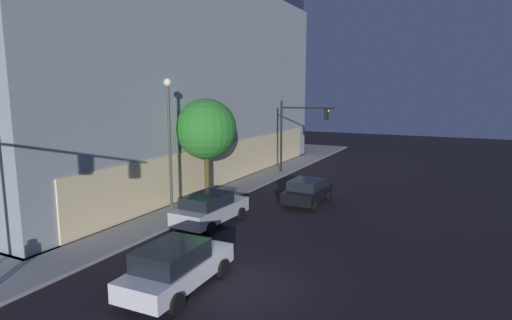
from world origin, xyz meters
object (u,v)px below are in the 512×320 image
Objects in this scene: sidewalk_tree at (206,129)px; car_white at (176,266)px; street_lamp_sidewalk at (169,130)px; car_silver at (210,208)px; modern_building at (109,68)px; car_black at (307,191)px; traffic_light_far_corner at (298,126)px.

car_white is (-10.65, -5.65, -3.80)m from sidewalk_tree.
street_lamp_sidewalk is 9.66m from car_white.
modern_building is at bearing 60.23° from car_silver.
car_white is (-15.98, -18.98, -8.13)m from modern_building.
car_silver is (6.83, 2.99, -0.01)m from car_white.
sidewalk_tree reaches higher than car_white.
modern_building is at bearing 49.91° from car_white.
car_black is at bearing -0.72° from car_white.
street_lamp_sidewalk is 3.84m from sidewalk_tree.
car_white reaches higher than car_silver.
sidewalk_tree is 1.49× the size of car_black.
car_black is at bearing -26.22° from car_silver.
car_white is 13.23m from car_black.
car_black is at bearing -98.17° from modern_building.
car_black is at bearing -41.57° from street_lamp_sidewalk.
modern_building is 7.07× the size of car_white.
modern_building is 26.11m from car_white.
traffic_light_far_corner is 11.30m from sidewalk_tree.
car_white is 7.45m from car_silver.
street_lamp_sidewalk reaches higher than car_white.
sidewalk_tree is (-5.33, -13.34, -4.33)m from modern_building.
sidewalk_tree is (-11.13, 1.85, 0.48)m from traffic_light_far_corner.
car_silver is at bearing -89.95° from street_lamp_sidewalk.
sidewalk_tree is 1.34× the size of car_white.
street_lamp_sidewalk is 1.59× the size of car_silver.
sidewalk_tree reaches higher than traffic_light_far_corner.
modern_building is 5.27× the size of sidewalk_tree.
street_lamp_sidewalk is at bearing 138.43° from car_black.
car_black is at bearing -155.16° from traffic_light_far_corner.
street_lamp_sidewalk is at bearing 173.46° from traffic_light_far_corner.
car_white is 1.11× the size of car_black.
street_lamp_sidewalk is 1.17× the size of sidewalk_tree.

